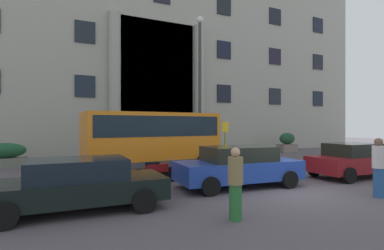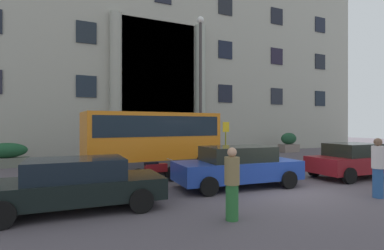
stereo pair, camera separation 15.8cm
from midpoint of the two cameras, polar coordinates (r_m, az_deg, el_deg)
ground_plane at (r=10.76m, az=18.75°, el=-12.35°), size 80.00×64.00×0.12m
office_building_facade at (r=27.51m, az=-8.75°, el=18.39°), size 40.40×9.66×21.82m
orange_minibus at (r=13.75m, az=-7.47°, el=-2.38°), size 6.18×2.86×2.80m
bus_stop_sign at (r=17.91m, az=6.85°, el=-2.34°), size 0.44×0.08×2.42m
hedge_planter_entrance_left at (r=19.10m, az=-4.09°, el=-4.84°), size 1.99×0.87×1.29m
hedge_planter_entrance_right at (r=18.31m, az=-32.22°, el=-5.05°), size 2.07×0.93×1.29m
hedge_planter_far_west at (r=25.35m, az=18.51°, el=-3.30°), size 1.55×0.89×1.59m
parked_compact_extra at (r=10.84m, az=9.27°, el=-7.91°), size 4.65×2.24×1.46m
parked_sedan_far at (r=14.32m, az=29.27°, el=-6.00°), size 3.97×2.04×1.46m
parked_estate_mid at (r=8.41m, az=-21.16°, el=-10.59°), size 4.56×2.15×1.36m
motorcycle_near_kerb at (r=10.90m, az=-23.80°, el=-9.43°), size 1.97×0.55×0.89m
scooter_by_planter at (r=13.75m, az=11.12°, el=-7.43°), size 2.01×0.78×0.89m
motorcycle_far_end at (r=11.48m, az=-6.85°, el=-8.94°), size 1.96×0.55×0.89m
pedestrian_man_red_shirt at (r=10.79m, az=32.85°, el=-6.96°), size 0.36×0.36×1.84m
pedestrian_woman_dark_dress at (r=7.09m, az=8.45°, el=-11.21°), size 0.36×0.36×1.72m
lamppost_plaza_centre at (r=17.64m, az=1.92°, el=9.01°), size 0.40×0.40×8.70m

